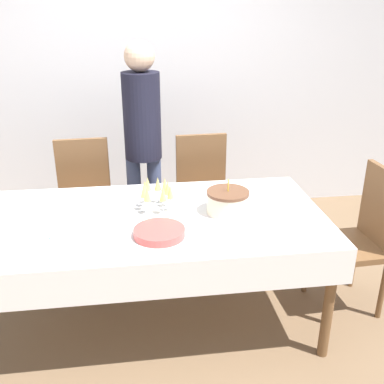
% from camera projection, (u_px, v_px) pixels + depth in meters
% --- Properties ---
extents(ground_plane, '(12.00, 12.00, 0.00)m').
position_uv_depth(ground_plane, '(154.00, 319.00, 2.93)').
color(ground_plane, brown).
extents(wall_back, '(8.00, 0.05, 2.70)m').
position_uv_depth(wall_back, '(138.00, 70.00, 4.04)').
color(wall_back, silver).
rests_on(wall_back, ground_plane).
extents(dining_table, '(2.07, 1.04, 0.74)m').
position_uv_depth(dining_table, '(150.00, 232.00, 2.68)').
color(dining_table, white).
rests_on(dining_table, ground_plane).
extents(dining_chair_far_left, '(0.44, 0.44, 0.96)m').
position_uv_depth(dining_chair_far_left, '(85.00, 198.00, 3.43)').
color(dining_chair_far_left, brown).
rests_on(dining_chair_far_left, ground_plane).
extents(dining_chair_far_right, '(0.44, 0.44, 0.96)m').
position_uv_depth(dining_chair_far_right, '(203.00, 191.00, 3.55)').
color(dining_chair_far_right, brown).
rests_on(dining_chair_far_right, ground_plane).
extents(dining_chair_right_end, '(0.44, 0.44, 0.96)m').
position_uv_depth(dining_chair_right_end, '(361.00, 234.00, 2.89)').
color(dining_chair_right_end, brown).
rests_on(dining_chair_right_end, ground_plane).
extents(birthday_cake, '(0.25, 0.25, 0.21)m').
position_uv_depth(birthday_cake, '(227.00, 201.00, 2.67)').
color(birthday_cake, beige).
rests_on(birthday_cake, dining_table).
extents(champagne_tray, '(0.29, 0.29, 0.18)m').
position_uv_depth(champagne_tray, '(157.00, 194.00, 2.70)').
color(champagne_tray, silver).
rests_on(champagne_tray, dining_table).
extents(plate_stack_main, '(0.28, 0.28, 0.04)m').
position_uv_depth(plate_stack_main, '(159.00, 232.00, 2.41)').
color(plate_stack_main, '#CC4C47').
rests_on(plate_stack_main, dining_table).
extents(cake_knife, '(0.30, 0.07, 0.00)m').
position_uv_depth(cake_knife, '(247.00, 228.00, 2.50)').
color(cake_knife, silver).
rests_on(cake_knife, dining_table).
extents(fork_pile, '(0.18, 0.09, 0.02)m').
position_uv_depth(fork_pile, '(67.00, 241.00, 2.35)').
color(fork_pile, silver).
rests_on(fork_pile, dining_table).
extents(napkin_pile, '(0.15, 0.15, 0.01)m').
position_uv_depth(napkin_pile, '(65.00, 231.00, 2.46)').
color(napkin_pile, '#8CC6E0').
rests_on(napkin_pile, dining_table).
extents(person_standing, '(0.28, 0.28, 1.67)m').
position_uv_depth(person_standing, '(142.00, 132.00, 3.37)').
color(person_standing, '#3F4C72').
rests_on(person_standing, ground_plane).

